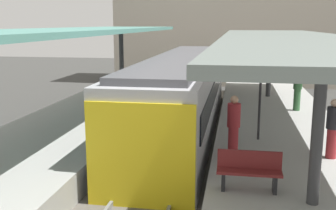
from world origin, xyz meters
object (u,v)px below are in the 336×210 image
object	(u,v)px
commuter_train	(182,94)
platform_sign	(260,89)
passenger_near_bench	(333,128)
platform_bench	(249,169)
passenger_far_end	(234,124)
passenger_mid_platform	(298,89)

from	to	relation	value
commuter_train	platform_sign	size ratio (longest dim) A/B	6.86
passenger_near_bench	platform_bench	bearing A→B (deg)	-131.50
platform_bench	passenger_far_end	bearing A→B (deg)	98.84
commuter_train	passenger_near_bench	distance (m)	7.17
platform_sign	passenger_far_end	size ratio (longest dim) A/B	1.32
passenger_near_bench	passenger_far_end	distance (m)	2.64
commuter_train	passenger_far_end	xyz separation A→B (m)	(2.16, -5.48, 0.14)
platform_sign	passenger_near_bench	xyz separation A→B (m)	(1.86, -1.52, -0.78)
passenger_near_bench	passenger_mid_platform	world-z (taller)	passenger_mid_platform
platform_bench	passenger_near_bench	world-z (taller)	passenger_near_bench
platform_bench	passenger_mid_platform	bearing A→B (deg)	75.95
platform_sign	passenger_far_end	xyz separation A→B (m)	(-0.78, -1.68, -0.75)
commuter_train	passenger_near_bench	world-z (taller)	commuter_train
platform_sign	passenger_mid_platform	distance (m)	5.10
passenger_mid_platform	passenger_far_end	size ratio (longest dim) A/B	1.06
platform_bench	passenger_far_end	distance (m)	2.46
passenger_far_end	platform_sign	bearing A→B (deg)	65.19
commuter_train	platform_sign	xyz separation A→B (m)	(2.94, -3.81, 0.90)
commuter_train	passenger_mid_platform	xyz separation A→B (m)	(4.74, 0.91, 0.20)
platform_sign	passenger_near_bench	bearing A→B (deg)	-39.22
platform_sign	passenger_far_end	distance (m)	2.00
passenger_near_bench	passenger_mid_platform	xyz separation A→B (m)	(-0.06, 6.24, 0.08)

